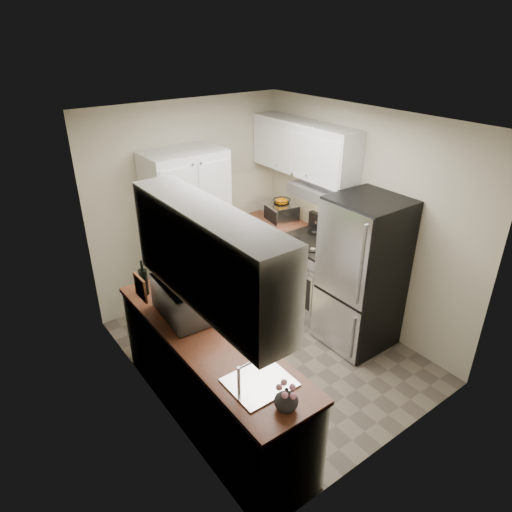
{
  "coord_description": "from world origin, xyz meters",
  "views": [
    {
      "loc": [
        -2.51,
        -3.16,
        3.24
      ],
      "look_at": [
        -0.06,
        0.15,
        1.14
      ],
      "focal_mm": 32.0,
      "sensor_mm": 36.0,
      "label": 1
    }
  ],
  "objects_px": {
    "microwave": "(186,298)",
    "pantry_cabinet": "(189,234)",
    "wine_bottle": "(143,279)",
    "electric_range": "(312,274)",
    "refrigerator": "(362,274)",
    "toaster_oven": "(280,212)"
  },
  "relations": [
    {
      "from": "microwave",
      "to": "wine_bottle",
      "type": "bearing_deg",
      "value": 19.34
    },
    {
      "from": "electric_range",
      "to": "toaster_oven",
      "type": "height_order",
      "value": "toaster_oven"
    },
    {
      "from": "microwave",
      "to": "toaster_oven",
      "type": "xyz_separation_m",
      "value": [
        2.04,
        1.18,
        -0.05
      ]
    },
    {
      "from": "refrigerator",
      "to": "wine_bottle",
      "type": "xyz_separation_m",
      "value": [
        -2.08,
        0.9,
        0.23
      ]
    },
    {
      "from": "microwave",
      "to": "toaster_oven",
      "type": "distance_m",
      "value": 2.36
    },
    {
      "from": "wine_bottle",
      "to": "pantry_cabinet",
      "type": "bearing_deg",
      "value": 41.34
    },
    {
      "from": "pantry_cabinet",
      "to": "electric_range",
      "type": "relative_size",
      "value": 1.77
    },
    {
      "from": "electric_range",
      "to": "wine_bottle",
      "type": "bearing_deg",
      "value": 177.35
    },
    {
      "from": "refrigerator",
      "to": "toaster_oven",
      "type": "height_order",
      "value": "refrigerator"
    },
    {
      "from": "toaster_oven",
      "to": "refrigerator",
      "type": "bearing_deg",
      "value": -84.75
    },
    {
      "from": "electric_range",
      "to": "pantry_cabinet",
      "type": "bearing_deg",
      "value": 141.78
    },
    {
      "from": "electric_range",
      "to": "wine_bottle",
      "type": "xyz_separation_m",
      "value": [
        -2.11,
        0.1,
        0.6
      ]
    },
    {
      "from": "electric_range",
      "to": "wine_bottle",
      "type": "distance_m",
      "value": 2.2
    },
    {
      "from": "wine_bottle",
      "to": "toaster_oven",
      "type": "xyz_separation_m",
      "value": [
        2.19,
        0.63,
        -0.04
      ]
    },
    {
      "from": "pantry_cabinet",
      "to": "refrigerator",
      "type": "distance_m",
      "value": 2.07
    },
    {
      "from": "pantry_cabinet",
      "to": "wine_bottle",
      "type": "relative_size",
      "value": 6.17
    },
    {
      "from": "refrigerator",
      "to": "microwave",
      "type": "xyz_separation_m",
      "value": [
        -1.92,
        0.35,
        0.24
      ]
    },
    {
      "from": "refrigerator",
      "to": "toaster_oven",
      "type": "xyz_separation_m",
      "value": [
        0.11,
        1.53,
        0.19
      ]
    },
    {
      "from": "refrigerator",
      "to": "toaster_oven",
      "type": "distance_m",
      "value": 1.55
    },
    {
      "from": "microwave",
      "to": "pantry_cabinet",
      "type": "bearing_deg",
      "value": -26.15
    },
    {
      "from": "microwave",
      "to": "wine_bottle",
      "type": "xyz_separation_m",
      "value": [
        -0.16,
        0.55,
        -0.01
      ]
    },
    {
      "from": "refrigerator",
      "to": "microwave",
      "type": "height_order",
      "value": "refrigerator"
    }
  ]
}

